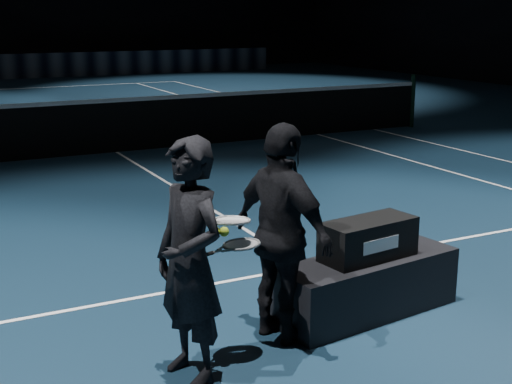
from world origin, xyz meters
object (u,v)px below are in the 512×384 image
player_bench (366,285)px  player_b (282,234)px  racket_bag (368,239)px  racket_upper (232,220)px  player_a (190,262)px  tennis_balls (219,229)px  racket_lower (242,244)px

player_bench → player_b: (-0.83, -0.09, 0.58)m
racket_bag → player_b: player_b is taller
racket_bag → racket_upper: 1.34m
player_a → tennis_balls: player_a is taller
player_a → racket_upper: size_ratio=2.39×
player_a → player_b: size_ratio=1.00×
player_bench → tennis_balls: tennis_balls is taller
player_b → racket_lower: 0.40m
racket_bag → tennis_balls: (-1.40, -0.25, 0.35)m
racket_bag → player_b: 0.85m
racket_upper → tennis_balls: size_ratio=5.67×
player_a → player_b: (0.82, 0.24, 0.00)m
racket_bag → player_a: 1.69m
player_bench → player_a: (-1.64, -0.33, 0.58)m
player_b → tennis_balls: bearing=91.6°
player_b → racket_upper: player_b is taller
player_a → tennis_balls: size_ratio=13.56×
player_b → player_a: bearing=92.1°
player_a → player_b: bearing=91.7°
player_bench → player_a: bearing=-176.3°
player_b → racket_bag: bearing=-98.0°
tennis_balls → player_b: bearing=15.8°
racket_lower → racket_upper: bearing=141.3°
player_bench → player_b: bearing=178.6°
player_bench → racket_upper: bearing=-179.6°
player_bench → player_b: player_b is taller
player_bench → racket_bag: 0.39m
player_b → racket_lower: bearing=92.1°
player_bench → racket_upper: racket_upper is taller
player_bench → player_a: 1.77m
racket_bag → tennis_balls: size_ratio=6.57×
player_b → player_bench: bearing=-98.0°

